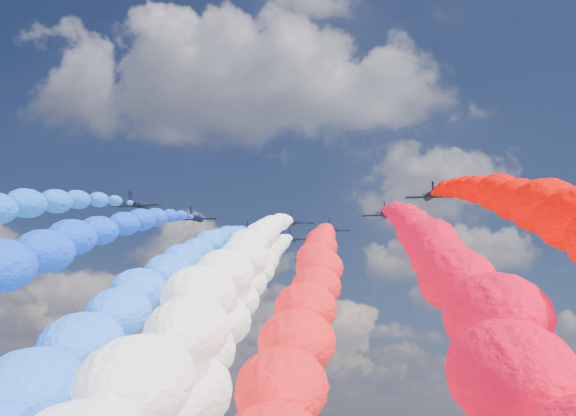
# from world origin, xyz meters

# --- Properties ---
(jet_0) EXTENTS (10.20, 13.67, 5.86)m
(jet_0) POSITION_xyz_m (-30.36, -6.94, 91.51)
(jet_0) COLOR black
(jet_1) EXTENTS (10.01, 13.54, 5.86)m
(jet_1) POSITION_xyz_m (-20.32, 3.45, 91.51)
(jet_1) COLOR black
(trail_1) EXTENTS (6.76, 119.39, 51.76)m
(trail_1) POSITION_xyz_m (-20.32, -58.21, 67.70)
(trail_1) COLOR blue
(jet_2) EXTENTS (9.87, 13.43, 5.86)m
(jet_2) POSITION_xyz_m (-9.93, 15.47, 91.51)
(jet_2) COLOR black
(trail_2) EXTENTS (6.76, 119.39, 51.76)m
(trail_2) POSITION_xyz_m (-9.93, -46.20, 67.70)
(trail_2) COLOR #256CFF
(jet_3) EXTENTS (10.22, 13.68, 5.86)m
(jet_3) POSITION_xyz_m (0.59, 8.46, 91.51)
(jet_3) COLOR black
(trail_3) EXTENTS (6.76, 119.39, 51.76)m
(trail_3) POSITION_xyz_m (0.59, -53.20, 67.70)
(trail_3) COLOR white
(jet_4) EXTENTS (10.02, 13.54, 5.86)m
(jet_4) POSITION_xyz_m (-0.56, 22.58, 91.51)
(jet_4) COLOR black
(trail_4) EXTENTS (6.76, 119.39, 51.76)m
(trail_4) POSITION_xyz_m (-0.56, -39.08, 67.70)
(trail_4) COLOR silver
(jet_5) EXTENTS (10.22, 13.68, 5.86)m
(jet_5) POSITION_xyz_m (8.68, 15.29, 91.51)
(jet_5) COLOR black
(trail_5) EXTENTS (6.76, 119.39, 51.76)m
(trail_5) POSITION_xyz_m (8.68, -46.37, 67.70)
(trail_5) COLOR red
(jet_6) EXTENTS (10.52, 13.90, 5.86)m
(jet_6) POSITION_xyz_m (21.06, 3.77, 91.51)
(jet_6) COLOR black
(trail_6) EXTENTS (6.76, 119.39, 51.76)m
(trail_6) POSITION_xyz_m (21.06, -57.89, 67.70)
(trail_6) COLOR red
(jet_7) EXTENTS (9.89, 13.45, 5.86)m
(jet_7) POSITION_xyz_m (29.47, -7.65, 91.51)
(jet_7) COLOR black
(trail_7) EXTENTS (6.76, 119.39, 51.76)m
(trail_7) POSITION_xyz_m (29.47, -69.31, 67.70)
(trail_7) COLOR #F10300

